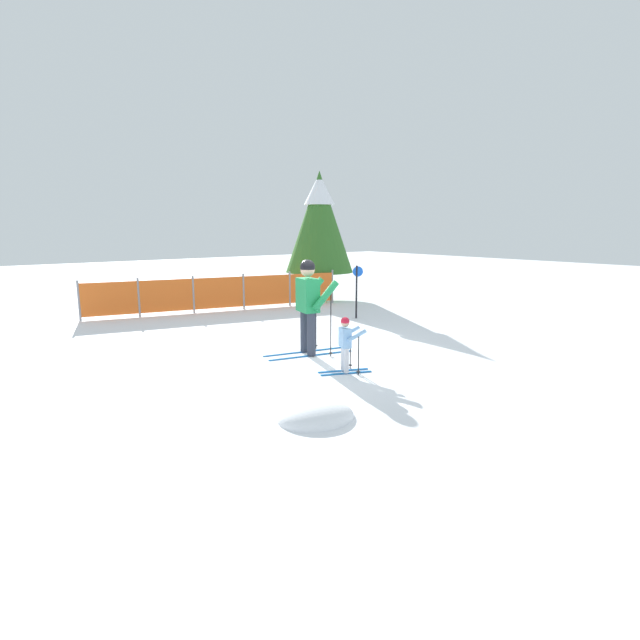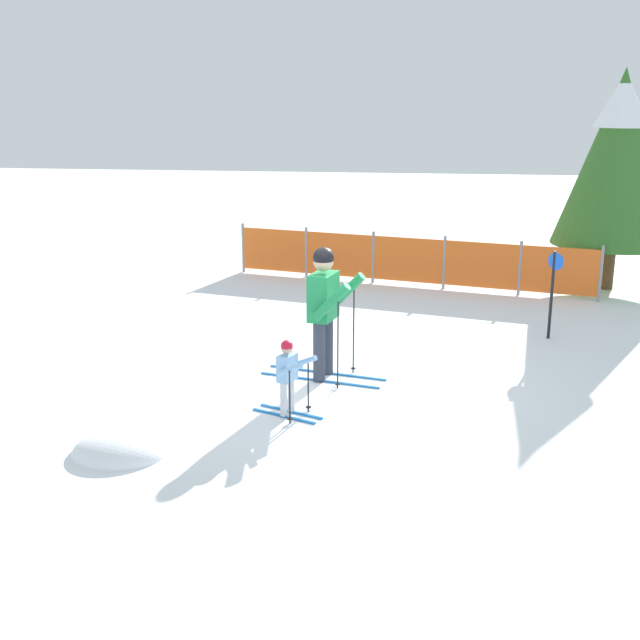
% 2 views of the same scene
% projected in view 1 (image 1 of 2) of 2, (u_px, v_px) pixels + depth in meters
% --- Properties ---
extents(ground_plane, '(60.00, 60.00, 0.00)m').
position_uv_depth(ground_plane, '(317.00, 355.00, 9.77)').
color(ground_plane, white).
extents(skier_adult, '(1.79, 0.87, 1.85)m').
position_uv_depth(skier_adult, '(309.00, 298.00, 9.62)').
color(skier_adult, '#1966B2').
rests_on(skier_adult, ground_plane).
extents(skier_child, '(0.92, 0.59, 0.97)m').
position_uv_depth(skier_child, '(346.00, 341.00, 8.47)').
color(skier_child, '#1966B2').
rests_on(skier_child, ground_plane).
extents(safety_fence, '(7.38, 1.75, 1.08)m').
position_uv_depth(safety_fence, '(219.00, 293.00, 14.78)').
color(safety_fence, gray).
rests_on(safety_fence, ground_plane).
extents(conifer_far, '(2.33, 2.33, 4.33)m').
position_uv_depth(conifer_far, '(319.00, 221.00, 17.04)').
color(conifer_far, '#4C3823').
rests_on(conifer_far, ground_plane).
extents(trail_marker, '(0.21, 0.21, 1.44)m').
position_uv_depth(trail_marker, '(357.00, 286.00, 13.51)').
color(trail_marker, black).
rests_on(trail_marker, ground_plane).
extents(snow_mound, '(1.07, 0.91, 0.43)m').
position_uv_depth(snow_mound, '(316.00, 418.00, 6.53)').
color(snow_mound, white).
rests_on(snow_mound, ground_plane).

